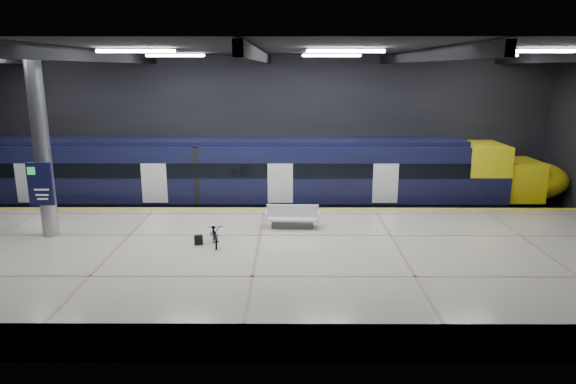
{
  "coord_description": "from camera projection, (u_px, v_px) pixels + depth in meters",
  "views": [
    {
      "loc": [
        1.16,
        -19.7,
        7.32
      ],
      "look_at": [
        1.07,
        1.5,
        2.2
      ],
      "focal_mm": 32.0,
      "sensor_mm": 36.0,
      "label": 1
    }
  ],
  "objects": [
    {
      "name": "pannier_bag",
      "position": [
        198.0,
        240.0,
        18.56
      ],
      "size": [
        0.34,
        0.25,
        0.35
      ],
      "primitive_type": "cube",
      "rotation": [
        0.0,
        0.0,
        0.26
      ],
      "color": "black",
      "rests_on": "platform"
    },
    {
      "name": "train",
      "position": [
        257.0,
        176.0,
        25.73
      ],
      "size": [
        29.4,
        2.84,
        3.79
      ],
      "color": "black",
      "rests_on": "ground"
    },
    {
      "name": "safety_strip",
      "position": [
        265.0,
        209.0,
        23.28
      ],
      "size": [
        30.0,
        0.4,
        0.01
      ],
      "primitive_type": "cube",
      "color": "gold",
      "rests_on": "platform"
    },
    {
      "name": "room_shell",
      "position": [
        260.0,
        111.0,
        19.53
      ],
      "size": [
        30.1,
        16.1,
        8.05
      ],
      "color": "black",
      "rests_on": "ground"
    },
    {
      "name": "rails",
      "position": [
        267.0,
        214.0,
        26.19
      ],
      "size": [
        30.0,
        1.52,
        0.16
      ],
      "color": "gray",
      "rests_on": "ground"
    },
    {
      "name": "ground",
      "position": [
        262.0,
        253.0,
        20.87
      ],
      "size": [
        30.0,
        30.0,
        0.0
      ],
      "primitive_type": "plane",
      "color": "black",
      "rests_on": "ground"
    },
    {
      "name": "bicycle",
      "position": [
        215.0,
        234.0,
        18.5
      ],
      "size": [
        0.9,
        1.66,
        0.83
      ],
      "primitive_type": "imported",
      "rotation": [
        0.0,
        0.0,
        0.23
      ],
      "color": "#99999E",
      "rests_on": "platform"
    },
    {
      "name": "platform",
      "position": [
        258.0,
        263.0,
        18.31
      ],
      "size": [
        30.0,
        11.0,
        1.1
      ],
      "primitive_type": "cube",
      "color": "beige",
      "rests_on": "ground"
    },
    {
      "name": "bench",
      "position": [
        293.0,
        219.0,
        20.54
      ],
      "size": [
        2.17,
        0.98,
        0.94
      ],
      "rotation": [
        0.0,
        0.0,
        -0.05
      ],
      "color": "#595B60",
      "rests_on": "platform"
    },
    {
      "name": "info_column",
      "position": [
        42.0,
        148.0,
        18.85
      ],
      "size": [
        0.9,
        0.78,
        6.9
      ],
      "color": "#9EA0A5",
      "rests_on": "platform"
    }
  ]
}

